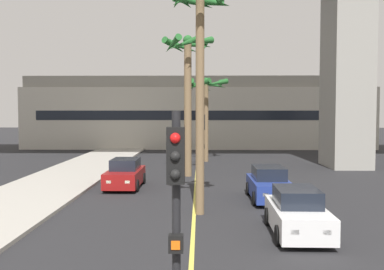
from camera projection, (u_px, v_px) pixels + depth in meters
The scene contains 10 objects.
lane_stripe_center at pixel (195, 192), 23.53m from camera, with size 0.14×56.00×0.01m, color #DBCC4C.
pier_building_backdrop at pixel (198, 113), 52.03m from camera, with size 37.95×8.04×7.83m.
car_queue_front at pixel (297, 213), 15.45m from camera, with size 1.90×4.13×1.56m.
car_queue_second at pixel (125, 174), 24.82m from camera, with size 1.87×4.12×1.56m.
car_queue_third at pixel (269, 185), 21.36m from camera, with size 1.86×4.11×1.56m.
traffic_light_median_near at pixel (176, 220), 6.24m from camera, with size 0.24×0.37×4.20m.
traffic_light_median_far at pixel (203, 140), 22.77m from camera, with size 0.24×0.37×4.20m.
palm_tree_near_median at pixel (188, 69), 28.80m from camera, with size 3.34×3.35×8.89m.
palm_tree_mid_median at pixel (200, 30), 18.13m from camera, with size 2.74×2.76×9.14m.
palm_tree_far_median at pixel (206, 93), 37.09m from camera, with size 3.57×3.66×6.83m.
Camera 1 is at (0.23, 0.67, 4.21)m, focal length 42.90 mm.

